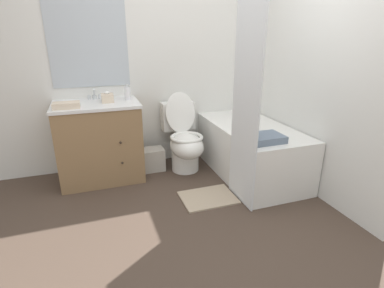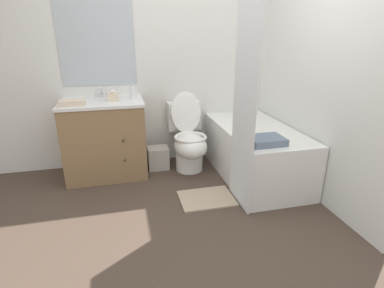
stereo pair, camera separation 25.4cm
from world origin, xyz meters
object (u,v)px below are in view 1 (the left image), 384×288
tissue_box (107,98)px  bathtub (250,150)px  wastebasket (154,159)px  bath_towel_folded (266,138)px  toilet (184,140)px  soap_dispenser (127,93)px  bath_mat (208,198)px  hand_towel_folded (66,105)px  vanity_cabinet (100,141)px  sink_faucet (94,96)px

tissue_box → bathtub: bearing=-15.9°
wastebasket → bath_towel_folded: (0.87, -0.92, 0.46)m
toilet → wastebasket: toilet is taller
toilet → tissue_box: (-0.79, 0.06, 0.53)m
tissue_box → bath_towel_folded: tissue_box is taller
tissue_box → soap_dispenser: size_ratio=0.80×
toilet → bath_mat: size_ratio=1.71×
hand_towel_folded → bath_towel_folded: size_ratio=0.77×
vanity_cabinet → bathtub: (1.57, -0.42, -0.15)m
hand_towel_folded → bath_mat: (1.18, -0.64, -0.85)m
bath_towel_folded → bath_mat: (-0.52, 0.10, -0.58)m
bathtub → bath_towel_folded: bath_towel_folded is taller
sink_faucet → hand_towel_folded: 0.44m
soap_dispenser → wastebasket: bearing=-4.3°
bath_towel_folded → sink_faucet: bearing=142.7°
vanity_cabinet → toilet: bearing=-4.2°
toilet → bath_towel_folded: bearing=-57.9°
tissue_box → soap_dispenser: soap_dispenser is taller
bath_towel_folded → bath_mat: 0.78m
sink_faucet → bath_mat: size_ratio=0.28×
tissue_box → hand_towel_folded: (-0.39, -0.15, -0.02)m
vanity_cabinet → bath_mat: size_ratio=1.67×
toilet → hand_towel_folded: 1.29m
toilet → bath_mat: (0.01, -0.73, -0.34)m
sink_faucet → wastebasket: bearing=-17.0°
vanity_cabinet → tissue_box: 0.47m
sink_faucet → soap_dispenser: soap_dispenser is taller
wastebasket → bath_mat: size_ratio=0.50×
bathtub → hand_towel_folded: 1.94m
tissue_box → hand_towel_folded: size_ratio=0.55×
sink_faucet → bathtub: (1.57, -0.61, -0.59)m
tissue_box → bath_mat: bearing=-44.8°
vanity_cabinet → sink_faucet: (-0.00, 0.19, 0.44)m
vanity_cabinet → bath_mat: (0.92, -0.80, -0.42)m
bath_mat → tissue_box: bearing=135.2°
wastebasket → hand_towel_folded: size_ratio=1.06×
vanity_cabinet → bath_mat: vanity_cabinet is taller
sink_faucet → tissue_box: bearing=-58.8°
wastebasket → tissue_box: size_ratio=1.93×
tissue_box → soap_dispenser: 0.22m
sink_faucet → bath_mat: (0.92, -0.99, -0.86)m
wastebasket → bath_towel_folded: 1.35m
soap_dispenser → bath_mat: 1.36m
sink_faucet → wastebasket: 0.95m
bath_mat → toilet: bearing=90.5°
hand_towel_folded → bath_towel_folded: bearing=-23.6°
tissue_box → bath_mat: 1.42m
tissue_box → toilet: bearing=-4.5°
vanity_cabinet → sink_faucet: bearing=90.0°
tissue_box → hand_towel_folded: 0.41m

